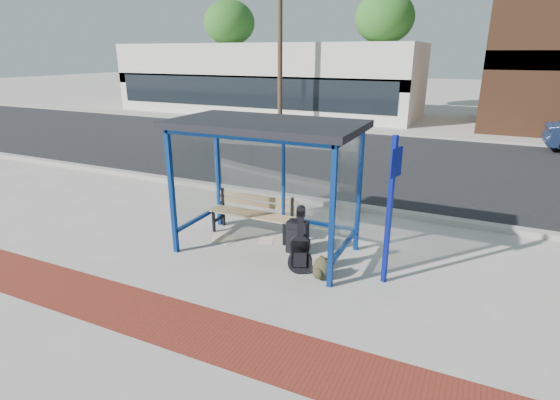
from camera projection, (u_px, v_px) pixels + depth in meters
The scene contains 19 objects.
ground at pixel (267, 250), 8.18m from camera, with size 120.00×120.00×0.00m, color #B2ADA0.
brick_paver_strip at pixel (181, 324), 5.95m from camera, with size 60.00×1.00×0.01m, color maroon.
curb_near at pixel (320, 202), 10.65m from camera, with size 60.00×0.25×0.12m, color gray.
street_asphalt at pixel (371, 160), 15.04m from camera, with size 60.00×10.00×0.00m, color black.
curb_far at pixel (399, 134), 19.39m from camera, with size 60.00×0.25×0.12m, color gray.
far_sidewalk at pixel (407, 129), 21.04m from camera, with size 60.00×4.00×0.01m, color #B2ADA0.
bus_shelter at pixel (267, 140), 7.58m from camera, with size 3.30×1.80×2.42m.
storefront_white at pixel (267, 78), 26.57m from camera, with size 18.00×6.04×4.00m.
tree_left at pixel (229, 23), 30.91m from camera, with size 3.60×3.60×7.03m.
tree_mid at pixel (385, 19), 26.49m from camera, with size 3.60×3.60×7.03m.
utility_pole_west at pixel (280, 39), 20.76m from camera, with size 1.60×0.24×8.00m.
bench at pixel (253, 212), 8.79m from camera, with size 1.79×0.46×0.84m.
guitar_bag at pixel (300, 251), 7.22m from camera, with size 0.43×0.26×1.13m.
suitcase at pixel (297, 237), 8.01m from camera, with size 0.39×0.27×0.66m.
backpack at pixel (321, 269), 7.10m from camera, with size 0.36×0.33×0.38m.
sign_post at pixel (390, 203), 6.64m from camera, with size 0.14×0.29×2.39m.
newspaper_a at pixel (225, 240), 8.63m from camera, with size 0.42×0.33×0.01m, color white.
newspaper_b at pixel (222, 238), 8.71m from camera, with size 0.41×0.32×0.01m, color white.
newspaper_c at pixel (266, 240), 8.61m from camera, with size 0.35×0.28×0.01m, color white.
Camera 1 is at (3.39, -6.63, 3.53)m, focal length 28.00 mm.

